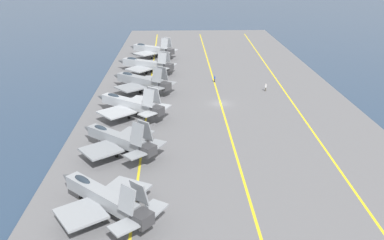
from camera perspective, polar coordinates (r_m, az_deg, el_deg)
ground_plane at (r=85.82m, az=4.03°, el=2.06°), size 2000.00×2000.00×0.00m
carrier_deck at (r=85.76m, az=4.04°, el=2.19°), size 181.84×55.59×0.40m
deck_stripe_foul_line at (r=88.59m, az=13.93°, el=2.37°), size 163.59×5.41×0.01m
deck_stripe_centerline at (r=85.69m, az=4.04°, el=2.32°), size 163.66×0.36×0.01m
deck_stripe_edge_line at (r=85.47m, az=-6.21°, el=2.19°), size 163.63×3.63×0.01m
parked_jet_second at (r=49.84m, az=-12.33°, el=-10.52°), size 13.73×14.53×6.20m
parked_jet_third at (r=64.06m, az=-10.37°, el=-2.63°), size 13.34×14.50×6.62m
parked_jet_fourth at (r=78.64m, az=-8.78°, el=2.27°), size 13.85×15.57×6.68m
parked_jet_fifth at (r=93.54m, az=-7.20°, el=5.46°), size 13.94×15.80×6.48m
parked_jet_sixth at (r=108.93m, az=-6.59°, el=7.82°), size 12.82×16.54×6.07m
parked_jet_seventh at (r=125.73m, az=-5.70°, el=9.85°), size 13.20×15.53×6.55m
crew_white_vest at (r=94.70m, az=10.31°, el=4.56°), size 0.46×0.42×1.78m
crew_blue_vest at (r=100.20m, az=3.18°, el=5.84°), size 0.41×0.46×1.72m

